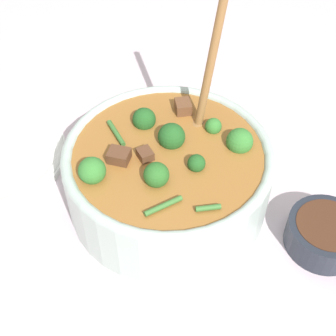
# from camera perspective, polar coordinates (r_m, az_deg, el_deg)

# --- Properties ---
(ground_plane) EXTENTS (4.00, 4.00, 0.00)m
(ground_plane) POSITION_cam_1_polar(r_m,az_deg,el_deg) (0.73, -0.00, -3.80)
(ground_plane) COLOR silver
(stew_bowl) EXTENTS (0.30, 0.30, 0.32)m
(stew_bowl) POSITION_cam_1_polar(r_m,az_deg,el_deg) (0.68, 0.01, -0.41)
(stew_bowl) COLOR #B2C6BC
(stew_bowl) RESTS_ON ground_plane
(condiment_bowl) EXTENTS (0.11, 0.11, 0.05)m
(condiment_bowl) POSITION_cam_1_polar(r_m,az_deg,el_deg) (0.70, 18.63, -7.50)
(condiment_bowl) COLOR #232833
(condiment_bowl) RESTS_ON ground_plane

